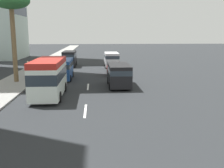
# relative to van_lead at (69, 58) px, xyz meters

# --- Properties ---
(ground_plane) EXTENTS (198.00, 198.00, 0.00)m
(ground_plane) POSITION_rel_van_lead_xyz_m (-7.62, -3.33, -1.39)
(ground_plane) COLOR #26282B
(sidewalk_right) EXTENTS (162.00, 3.90, 0.15)m
(sidewalk_right) POSITION_rel_van_lead_xyz_m (-7.62, 4.47, -1.31)
(sidewalk_right) COLOR gray
(sidewalk_right) RESTS_ON ground_plane
(lane_stripe_mid) EXTENTS (3.20, 0.16, 0.01)m
(lane_stripe_mid) POSITION_rel_van_lead_xyz_m (-25.31, -3.33, -1.38)
(lane_stripe_mid) COLOR silver
(lane_stripe_mid) RESTS_ON ground_plane
(lane_stripe_far) EXTENTS (3.20, 0.16, 0.01)m
(lane_stripe_far) POSITION_rel_van_lead_xyz_m (-16.99, -3.33, -1.38)
(lane_stripe_far) COLOR silver
(lane_stripe_far) RESTS_ON ground_plane
(van_lead) EXTENTS (4.86, 2.07, 2.42)m
(van_lead) POSITION_rel_van_lead_xyz_m (0.00, 0.00, 0.00)
(van_lead) COLOR black
(van_lead) RESTS_ON ground_plane
(minibus_second) EXTENTS (6.64, 2.36, 3.14)m
(minibus_second) POSITION_rel_van_lead_xyz_m (-20.91, -0.21, 0.33)
(minibus_second) COLOR silver
(minibus_second) RESTS_ON ground_plane
(car_third) EXTENTS (4.29, 1.92, 1.60)m
(car_third) POSITION_rel_van_lead_xyz_m (-9.79, -6.56, -0.63)
(car_third) COLOR #A51E1E
(car_third) RESTS_ON ground_plane
(van_fourth) EXTENTS (5.07, 2.18, 2.23)m
(van_fourth) POSITION_rel_van_lead_xyz_m (-16.96, -6.42, -0.10)
(van_fourth) COLOR black
(van_fourth) RESTS_ON ground_plane
(van_fifth) EXTENTS (4.78, 2.22, 2.28)m
(van_fifth) POSITION_rel_van_lead_xyz_m (-1.45, -6.70, -0.08)
(van_fifth) COLOR silver
(van_fifth) RESTS_ON ground_plane
(van_sixth) EXTENTS (5.28, 2.08, 2.30)m
(van_sixth) POSITION_rel_van_lead_xyz_m (-12.37, -0.38, -0.06)
(van_sixth) COLOR #1E478C
(van_sixth) RESTS_ON ground_plane
(pedestrian_near_lamp) EXTENTS (0.35, 0.26, 1.83)m
(pedestrian_near_lamp) POSITION_rel_van_lead_xyz_m (-10.61, 4.02, -0.21)
(pedestrian_near_lamp) COLOR navy
(pedestrian_near_lamp) RESTS_ON sidewalk_right
(palm_tree) EXTENTS (3.79, 3.79, 9.22)m
(palm_tree) POSITION_rel_van_lead_xyz_m (-14.32, 4.40, 6.83)
(palm_tree) COLOR brown
(palm_tree) RESTS_ON sidewalk_right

